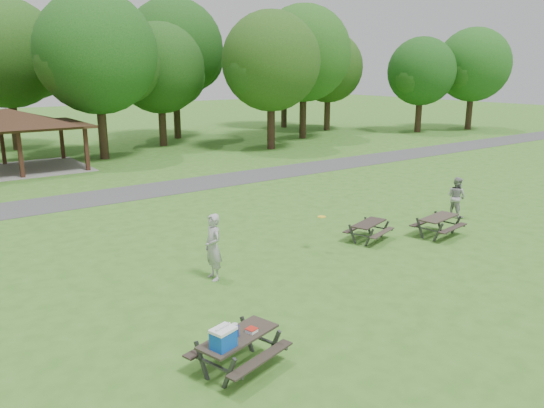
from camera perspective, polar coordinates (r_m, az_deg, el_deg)
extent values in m
plane|color=#377020|center=(16.05, 5.57, -7.93)|extent=(160.00, 160.00, 0.00)
cube|color=#444446|center=(27.61, -14.02, 1.29)|extent=(120.00, 3.20, 0.02)
cube|color=#341C13|center=(33.22, -25.43, 4.77)|extent=(0.22, 0.22, 2.60)
cube|color=#361F13|center=(38.50, -27.01, 5.74)|extent=(0.22, 0.22, 2.60)
cube|color=#351B13|center=(34.08, -19.33, 5.56)|extent=(0.22, 0.22, 2.60)
cube|color=#351E13|center=(39.24, -21.67, 6.43)|extent=(0.22, 0.22, 2.60)
cube|color=#352315|center=(35.70, -26.52, 7.47)|extent=(8.60, 6.60, 0.16)
pyramid|color=#301D13|center=(35.65, -26.63, 8.39)|extent=(7.01, 7.01, 1.00)
cube|color=gray|center=(36.05, -26.05, 3.28)|extent=(8.40, 6.40, 0.03)
cylinder|color=#2F2014|center=(38.18, -17.76, 7.64)|extent=(0.60, 0.60, 4.02)
sphere|color=#154714|center=(37.97, -18.36, 15.16)|extent=(8.00, 8.00, 8.00)
sphere|color=#183F12|center=(38.85, -15.81, 14.13)|extent=(5.20, 5.20, 5.20)
sphere|color=#1B4614|center=(37.30, -20.58, 14.08)|extent=(4.80, 4.80, 4.80)
cylinder|color=#312115|center=(43.63, -11.69, 8.41)|extent=(0.60, 0.60, 3.43)
sphere|color=#164012|center=(43.41, -11.99, 14.11)|extent=(7.00, 7.00, 7.00)
sphere|color=#184714|center=(44.36, -10.21, 13.29)|extent=(4.55, 4.55, 4.55)
sphere|color=#1B4413|center=(42.67, -13.60, 13.31)|extent=(4.20, 4.20, 4.20)
cylinder|color=black|center=(41.01, -0.10, 8.58)|extent=(0.60, 0.60, 3.78)
sphere|color=#1E4513|center=(40.80, -0.10, 15.11)|extent=(7.40, 7.40, 7.40)
sphere|color=#134413|center=(42.03, 1.54, 14.08)|extent=(4.81, 4.81, 4.81)
sphere|color=#1B4413|center=(39.78, -1.71, 14.32)|extent=(4.44, 4.44, 4.44)
cylinder|color=black|center=(47.40, 3.34, 9.60)|extent=(0.60, 0.60, 4.20)
sphere|color=#1B4E16|center=(47.25, 3.43, 15.87)|extent=(8.20, 8.20, 8.20)
sphere|color=#194C15|center=(48.65, 4.93, 14.84)|extent=(5.33, 5.33, 5.33)
sphere|color=#1A4F16|center=(46.06, 1.95, 15.16)|extent=(4.92, 4.92, 4.92)
cylinder|color=#322216|center=(53.97, 5.95, 9.81)|extent=(0.60, 0.60, 3.57)
sphere|color=#1D4212|center=(53.80, 6.08, 14.41)|extent=(6.80, 6.80, 6.80)
sphere|color=#214E16|center=(55.05, 7.06, 13.68)|extent=(4.42, 4.42, 4.42)
sphere|color=#144513|center=(52.75, 5.08, 13.88)|extent=(4.08, 4.08, 4.08)
cylinder|color=black|center=(53.88, 15.48, 9.25)|extent=(0.60, 0.60, 3.36)
sphere|color=#134313|center=(53.70, 15.78, 13.58)|extent=(6.40, 6.40, 6.40)
sphere|color=#214D16|center=(55.02, 16.44, 12.88)|extent=(4.16, 4.16, 4.16)
sphere|color=#184714|center=(52.58, 15.02, 13.10)|extent=(3.84, 3.84, 3.84)
cylinder|color=black|center=(44.93, -25.96, 7.88)|extent=(0.60, 0.60, 4.13)
sphere|color=#1C4714|center=(44.76, -26.69, 14.31)|extent=(8.00, 8.00, 8.00)
sphere|color=#204C15|center=(45.39, -24.36, 13.52)|extent=(5.20, 5.20, 5.20)
cylinder|color=black|center=(48.01, -10.20, 9.68)|extent=(0.60, 0.60, 4.55)
sphere|color=#144313|center=(47.88, -10.50, 16.15)|extent=(8.40, 8.40, 8.40)
sphere|color=#154413|center=(48.99, -8.55, 15.20)|extent=(5.46, 5.46, 5.46)
sphere|color=#164A15|center=(46.98, -12.26, 15.34)|extent=(5.04, 5.04, 5.04)
cylinder|color=black|center=(56.13, 1.30, 10.41)|extent=(0.60, 0.60, 4.27)
sphere|color=#1D4B15|center=(56.00, 1.33, 15.66)|extent=(8.00, 8.00, 8.00)
sphere|color=#184012|center=(57.34, 2.62, 14.82)|extent=(5.20, 5.20, 5.20)
sphere|color=#1B3F12|center=(54.88, 0.08, 15.06)|extent=(4.80, 4.80, 4.80)
cylinder|color=black|center=(57.81, 20.45, 9.35)|extent=(0.60, 0.60, 3.67)
sphere|color=#174D16|center=(57.66, 20.85, 13.83)|extent=(7.20, 7.20, 7.20)
sphere|color=#224E16|center=(59.17, 21.43, 13.07)|extent=(4.68, 4.68, 4.68)
sphere|color=#1B4D16|center=(56.35, 20.14, 13.35)|extent=(4.32, 4.32, 4.32)
cube|color=#2C2620|center=(11.24, -3.64, -14.04)|extent=(1.93, 1.17, 0.05)
cube|color=black|center=(11.05, -1.21, -16.34)|extent=(1.81, 0.73, 0.04)
cube|color=black|center=(11.75, -5.85, -14.41)|extent=(1.81, 0.73, 0.04)
cube|color=#3A3B3D|center=(10.77, -4.63, -17.73)|extent=(0.16, 0.38, 0.79)
cube|color=#3A393C|center=(11.22, -7.58, -16.36)|extent=(0.16, 0.38, 0.79)
cube|color=#3B3B3D|center=(10.98, -6.15, -16.90)|extent=(0.45, 1.43, 0.05)
cube|color=#444447|center=(11.67, 0.18, -14.93)|extent=(0.16, 0.38, 0.79)
cube|color=#3A3A3D|center=(12.10, -2.71, -13.82)|extent=(0.16, 0.38, 0.79)
cube|color=#464648|center=(11.86, -1.29, -14.24)|extent=(0.45, 1.43, 0.05)
cube|color=blue|center=(10.74, -5.26, -14.31)|extent=(0.53, 0.45, 0.36)
cube|color=white|center=(10.64, -5.29, -13.32)|extent=(0.56, 0.47, 0.06)
cylinder|color=white|center=(10.61, -5.30, -12.99)|extent=(0.39, 0.14, 0.03)
cylinder|color=#0E28D2|center=(11.18, -4.02, -13.45)|extent=(0.19, 0.19, 0.22)
cylinder|color=silver|center=(11.11, -4.03, -12.84)|extent=(0.14, 0.14, 0.05)
cube|color=white|center=(11.33, -2.21, -13.45)|extent=(0.24, 0.24, 0.07)
cube|color=red|center=(11.31, -2.22, -13.26)|extent=(0.26, 0.26, 0.01)
cube|color=#2A221E|center=(19.45, 10.39, -2.04)|extent=(1.72, 1.09, 0.04)
cube|color=#322B24|center=(19.31, 11.76, -3.04)|extent=(1.60, 0.70, 0.04)
cube|color=#2B231F|center=(19.75, 8.98, -2.52)|extent=(1.60, 0.70, 0.04)
cube|color=#3A3A3C|center=(18.87, 10.42, -3.59)|extent=(0.15, 0.34, 0.70)
cube|color=#3D3D40|center=(19.16, 8.63, -3.23)|extent=(0.15, 0.34, 0.70)
cube|color=#454547|center=(19.00, 9.52, -3.33)|extent=(0.44, 1.26, 0.04)
cube|color=#3D3D3F|center=(19.94, 12.00, -2.68)|extent=(0.15, 0.34, 0.70)
cube|color=#404043|center=(20.21, 10.28, -2.36)|extent=(0.15, 0.34, 0.70)
cube|color=#3C3C3E|center=(20.07, 11.14, -2.45)|extent=(0.44, 1.26, 0.04)
cube|color=#322A24|center=(20.58, 17.51, -1.38)|extent=(1.84, 0.95, 0.05)
cube|color=#2C231F|center=(20.41, 18.88, -2.47)|extent=(1.78, 0.51, 0.04)
cube|color=#2A221E|center=(20.92, 16.06, -1.84)|extent=(1.78, 0.51, 0.04)
cube|color=#3E3E40|center=(19.94, 17.44, -2.95)|extent=(0.11, 0.37, 0.76)
cube|color=#3F3F42|center=(20.27, 15.62, -2.53)|extent=(0.11, 0.37, 0.76)
cube|color=#414144|center=(20.10, 16.53, -2.66)|extent=(0.27, 1.42, 0.05)
cube|color=#38383A|center=(21.11, 19.19, -2.14)|extent=(0.11, 0.37, 0.76)
cube|color=#38383A|center=(21.42, 17.44, -1.76)|extent=(0.11, 0.37, 0.76)
cube|color=#39393B|center=(21.25, 18.31, -1.87)|extent=(0.27, 1.42, 0.05)
cylinder|color=yellow|center=(17.92, 5.37, -1.38)|extent=(0.30, 0.30, 0.02)
imported|color=#ABABAE|center=(15.66, -6.35, -4.62)|extent=(0.54, 0.77, 2.00)
imported|color=#A1A1A4|center=(23.45, 19.22, 0.72)|extent=(0.68, 0.85, 1.70)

